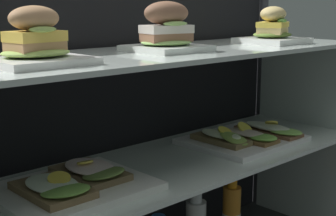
# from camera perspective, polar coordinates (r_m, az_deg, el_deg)

# --- Properties ---
(case_frame) EXTENTS (1.40, 0.44, 0.95)m
(case_frame) POSITION_cam_1_polar(r_m,az_deg,el_deg) (1.42, -3.63, -0.72)
(case_frame) COLOR #333338
(case_frame) RESTS_ON ground
(shelf_lower_glass) EXTENTS (1.35, 0.39, 0.01)m
(shelf_lower_glass) POSITION_cam_1_polar(r_m,az_deg,el_deg) (1.36, 0.00, -6.45)
(shelf_lower_glass) COLOR silver
(shelf_lower_glass) RESTS_ON riser_lower_tier
(riser_upper_tier) EXTENTS (1.34, 0.38, 0.29)m
(riser_upper_tier) POSITION_cam_1_polar(r_m,az_deg,el_deg) (1.32, 0.00, -0.25)
(riser_upper_tier) COLOR silver
(riser_upper_tier) RESTS_ON shelf_lower_glass
(shelf_upper_glass) EXTENTS (1.35, 0.39, 0.01)m
(shelf_upper_glass) POSITION_cam_1_polar(r_m,az_deg,el_deg) (1.30, 0.00, 6.25)
(shelf_upper_glass) COLOR silver
(shelf_upper_glass) RESTS_ON riser_upper_tier
(plated_roll_sandwich_far_left) EXTENTS (0.19, 0.19, 0.12)m
(plated_roll_sandwich_far_left) POSITION_cam_1_polar(r_m,az_deg,el_deg) (1.03, -14.80, 6.99)
(plated_roll_sandwich_far_left) COLOR white
(plated_roll_sandwich_far_left) RESTS_ON shelf_upper_glass
(plated_roll_sandwich_mid_left) EXTENTS (0.18, 0.18, 0.13)m
(plated_roll_sandwich_mid_left) POSITION_cam_1_polar(r_m,az_deg,el_deg) (1.28, -0.16, 8.57)
(plated_roll_sandwich_mid_left) COLOR white
(plated_roll_sandwich_mid_left) RESTS_ON shelf_upper_glass
(plated_roll_sandwich_mid_right) EXTENTS (0.18, 0.18, 0.11)m
(plated_roll_sandwich_mid_right) POSITION_cam_1_polar(r_m,az_deg,el_deg) (1.58, 11.79, 8.66)
(plated_roll_sandwich_mid_right) COLOR white
(plated_roll_sandwich_mid_right) RESTS_ON shelf_upper_glass
(open_sandwich_tray_right_of_center) EXTENTS (0.34, 0.27, 0.06)m
(open_sandwich_tray_right_of_center) POSITION_cam_1_polar(r_m,az_deg,el_deg) (1.17, -10.63, -8.46)
(open_sandwich_tray_right_of_center) COLOR white
(open_sandwich_tray_right_of_center) RESTS_ON shelf_lower_glass
(open_sandwich_tray_mid_right) EXTENTS (0.34, 0.28, 0.06)m
(open_sandwich_tray_mid_right) POSITION_cam_1_polar(r_m,az_deg,el_deg) (1.56, 8.84, -3.24)
(open_sandwich_tray_mid_right) COLOR white
(open_sandwich_tray_mid_right) RESTS_ON shelf_lower_glass
(juice_bottle_front_right_end) EXTENTS (0.06, 0.06, 0.23)m
(juice_bottle_front_right_end) POSITION_cam_1_polar(r_m,az_deg,el_deg) (1.73, 7.21, -11.80)
(juice_bottle_front_right_end) COLOR orange
(juice_bottle_front_right_end) RESTS_ON case_base_deck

